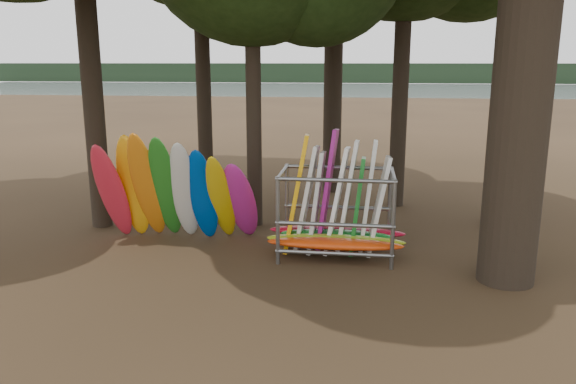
# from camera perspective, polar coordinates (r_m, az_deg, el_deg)

# --- Properties ---
(ground) EXTENTS (120.00, 120.00, 0.00)m
(ground) POSITION_cam_1_polar(r_m,az_deg,el_deg) (12.05, -0.32, -8.13)
(ground) COLOR #47331E
(ground) RESTS_ON ground
(lake) EXTENTS (160.00, 160.00, 0.00)m
(lake) POSITION_cam_1_polar(r_m,az_deg,el_deg) (71.28, 6.35, 9.53)
(lake) COLOR gray
(lake) RESTS_ON ground
(far_shore) EXTENTS (160.00, 4.00, 4.00)m
(far_shore) POSITION_cam_1_polar(r_m,az_deg,el_deg) (121.16, 6.93, 11.91)
(far_shore) COLOR black
(far_shore) RESTS_ON ground
(kayak_row) EXTENTS (4.02, 2.05, 2.98)m
(kayak_row) POSITION_cam_1_polar(r_m,az_deg,el_deg) (13.91, -11.55, -0.03)
(kayak_row) COLOR red
(kayak_row) RESTS_ON ground
(storage_rack) EXTENTS (3.24, 1.51, 2.90)m
(storage_rack) POSITION_cam_1_polar(r_m,az_deg,el_deg) (12.85, 4.92, -2.43)
(storage_rack) COLOR slate
(storage_rack) RESTS_ON ground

